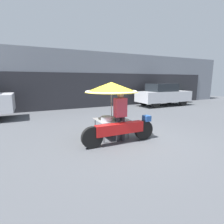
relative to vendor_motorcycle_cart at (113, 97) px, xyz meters
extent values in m
plane|color=#4C4F54|center=(0.33, -0.18, -1.37)|extent=(36.00, 36.00, 0.00)
cube|color=gray|center=(0.33, 7.70, 0.56)|extent=(28.00, 2.00, 3.86)
cube|color=#28282D|center=(0.33, 6.67, -0.17)|extent=(23.80, 0.06, 2.40)
cylinder|color=black|center=(0.88, -0.50, -1.06)|extent=(0.63, 0.14, 0.63)
cylinder|color=black|center=(-0.89, -0.50, -1.06)|extent=(0.63, 0.14, 0.63)
cube|color=red|center=(0.00, -0.50, -0.90)|extent=(1.56, 0.24, 0.32)
cube|color=#234C93|center=(0.98, -0.50, -0.68)|extent=(0.20, 0.24, 0.18)
cylinder|color=black|center=(0.00, 0.36, -1.09)|extent=(0.57, 0.14, 0.57)
cylinder|color=#515156|center=(0.43, -0.28, -1.06)|extent=(0.03, 0.03, 0.62)
cylinder|color=#515156|center=(0.43, 0.47, -1.06)|extent=(0.03, 0.03, 0.62)
cylinder|color=#515156|center=(-0.44, -0.28, -1.06)|extent=(0.03, 0.03, 0.62)
cylinder|color=#515156|center=(-0.44, 0.47, -1.06)|extent=(0.03, 0.03, 0.62)
cube|color=#9E9EA3|center=(0.00, 0.10, -0.74)|extent=(1.02, 0.89, 0.02)
cylinder|color=#B2B2B7|center=(0.00, 0.10, -0.28)|extent=(0.03, 0.03, 0.89)
cone|color=yellow|center=(0.00, 0.10, 0.32)|extent=(1.70, 1.70, 0.32)
torus|color=white|center=(0.00, 0.10, 0.18)|extent=(1.67, 1.67, 0.05)
cylinder|color=#B7B7BC|center=(-0.23, -0.06, -0.66)|extent=(0.38, 0.38, 0.14)
cylinder|color=#B7B7BC|center=(0.17, -0.04, -0.64)|extent=(0.30, 0.30, 0.18)
cylinder|color=silver|center=(-0.06, 0.27, -0.70)|extent=(0.24, 0.24, 0.06)
cylinder|color=#2D2D33|center=(0.03, -0.29, -0.98)|extent=(0.14, 0.14, 0.79)
cylinder|color=#2D2D33|center=(0.21, -0.29, -0.98)|extent=(0.14, 0.14, 0.79)
cube|color=#C13847|center=(0.12, -0.29, -0.29)|extent=(0.38, 0.22, 0.59)
sphere|color=#A87A5B|center=(0.12, -0.29, 0.11)|extent=(0.21, 0.21, 0.21)
cylinder|color=black|center=(8.04, 4.47, -1.04)|extent=(0.67, 0.20, 0.67)
cylinder|color=black|center=(8.04, 5.88, -1.04)|extent=(0.67, 0.20, 0.67)
cylinder|color=black|center=(5.49, 4.47, -1.04)|extent=(0.67, 0.20, 0.67)
cylinder|color=black|center=(5.49, 5.88, -1.04)|extent=(0.67, 0.20, 0.67)
cube|color=silver|center=(6.77, 5.17, -0.66)|extent=(4.12, 1.67, 0.76)
cube|color=#1E2328|center=(6.56, 5.17, 0.00)|extent=(1.98, 1.47, 0.57)
cylinder|color=brown|center=(10.05, 5.92, -1.26)|extent=(0.29, 0.29, 0.23)
sphere|color=#287033|center=(10.05, 5.92, -0.82)|extent=(0.78, 0.78, 0.78)
camera|label=1|loc=(-2.43, -5.01, 0.55)|focal=28.00mm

